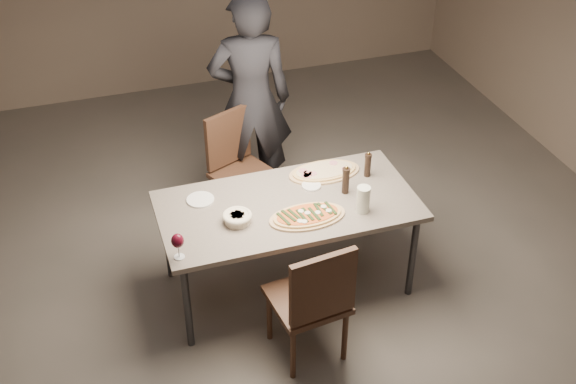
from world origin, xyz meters
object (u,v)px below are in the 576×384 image
object	(u,v)px
zucchini_pizza	(308,216)
ham_pizza	(324,171)
pepper_mill_left	(346,180)
chair_near	(314,298)
chair_far	(238,162)
dining_table	(288,210)
diner	(250,100)
carafe	(363,199)
bread_basket	(237,217)

from	to	relation	value
zucchini_pizza	ham_pizza	world-z (taller)	zucchini_pizza
zucchini_pizza	ham_pizza	distance (m)	0.56
zucchini_pizza	pepper_mill_left	bearing A→B (deg)	50.77
ham_pizza	chair_near	bearing A→B (deg)	-95.12
zucchini_pizza	chair_far	bearing A→B (deg)	121.23
dining_table	ham_pizza	xyz separation A→B (m)	(0.37, 0.28, 0.07)
chair_near	diner	bearing A→B (deg)	78.95
carafe	diner	size ratio (longest dim) A/B	0.11
ham_pizza	carafe	bearing A→B (deg)	-62.06
pepper_mill_left	carafe	world-z (taller)	pepper_mill_left
dining_table	chair_near	size ratio (longest dim) A/B	1.85
chair_near	dining_table	bearing A→B (deg)	77.75
bread_basket	carafe	bearing A→B (deg)	-9.47
chair_near	chair_far	bearing A→B (deg)	84.89
zucchini_pizza	chair_near	distance (m)	0.61
chair_near	pepper_mill_left	bearing A→B (deg)	49.30
pepper_mill_left	diner	world-z (taller)	diner
zucchini_pizza	diner	size ratio (longest dim) A/B	0.29
bread_basket	chair_near	xyz separation A→B (m)	(0.32, -0.64, -0.25)
dining_table	chair_far	distance (m)	0.97
zucchini_pizza	pepper_mill_left	size ratio (longest dim) A/B	2.39
zucchini_pizza	bread_basket	size ratio (longest dim) A/B	2.67
ham_pizza	carafe	xyz separation A→B (m)	(0.09, -0.52, 0.08)
dining_table	carafe	xyz separation A→B (m)	(0.46, -0.24, 0.15)
pepper_mill_left	diner	distance (m)	1.27
carafe	chair_near	xyz separation A→B (m)	(-0.53, -0.50, -0.30)
diner	bread_basket	bearing A→B (deg)	81.07
chair_far	diner	bearing A→B (deg)	-149.84
pepper_mill_left	chair_far	bearing A→B (deg)	120.16
ham_pizza	diner	xyz separation A→B (m)	(-0.30, 0.94, 0.16)
carafe	chair_far	size ratio (longest dim) A/B	0.21
ham_pizza	chair_far	distance (m)	0.86
ham_pizza	chair_near	size ratio (longest dim) A/B	0.56
dining_table	chair_far	world-z (taller)	chair_far
bread_basket	chair_near	size ratio (longest dim) A/B	0.21
dining_table	zucchini_pizza	distance (m)	0.22
dining_table	diner	xyz separation A→B (m)	(0.08, 1.22, 0.24)
ham_pizza	bread_basket	size ratio (longest dim) A/B	2.70
carafe	diner	xyz separation A→B (m)	(-0.38, 1.46, 0.08)
ham_pizza	chair_near	xyz separation A→B (m)	(-0.44, -1.02, -0.22)
bread_basket	pepper_mill_left	distance (m)	0.83
zucchini_pizza	carafe	xyz separation A→B (m)	(0.38, -0.04, 0.08)
zucchini_pizza	carafe	size ratio (longest dim) A/B	2.73
pepper_mill_left	chair_far	distance (m)	1.14
ham_pizza	chair_far	world-z (taller)	chair_far
ham_pizza	bread_basket	xyz separation A→B (m)	(-0.76, -0.38, 0.03)
chair_far	diner	size ratio (longest dim) A/B	0.51
chair_far	pepper_mill_left	bearing A→B (deg)	96.11
carafe	chair_near	size ratio (longest dim) A/B	0.20
bread_basket	chair_far	world-z (taller)	chair_far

